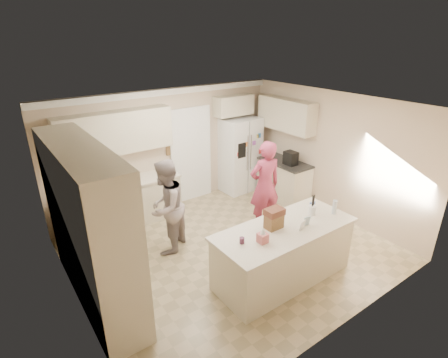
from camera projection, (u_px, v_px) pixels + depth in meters
floor at (231, 250)px, 6.36m from camera, size 5.20×4.60×0.02m
ceiling at (232, 106)px, 5.34m from camera, size 5.20×4.60×0.02m
wall_back at (168, 150)px, 7.58m from camera, size 5.20×0.02×2.60m
wall_front at (348, 248)px, 4.12m from camera, size 5.20×0.02×2.60m
wall_left at (68, 232)px, 4.45m from camera, size 0.02×4.60×2.60m
wall_right at (332, 155)px, 7.26m from camera, size 0.02×4.60×2.60m
crown_back at (165, 92)px, 7.06m from camera, size 5.20×0.08×0.12m
pantry_bank at (89, 227)px, 4.81m from camera, size 0.60×2.60×2.35m
back_base_cab at (126, 204)px, 7.06m from camera, size 2.20×0.60×0.88m
back_countertop at (124, 184)px, 6.88m from camera, size 2.24×0.63×0.04m
back_upper_cab at (115, 133)px, 6.59m from camera, size 2.20×0.35×0.80m
doorway_opening at (191, 156)px, 7.95m from camera, size 0.90×0.06×2.10m
doorway_casing at (191, 156)px, 7.92m from camera, size 1.02×0.03×2.22m
wall_frame_upper at (169, 139)px, 7.46m from camera, size 0.15×0.02×0.20m
wall_frame_lower at (169, 151)px, 7.57m from camera, size 0.15×0.02×0.20m
refrigerator at (239, 155)px, 8.49m from camera, size 0.93×0.74×1.80m
fridge_seam at (249, 159)px, 8.22m from camera, size 0.02×0.02×1.78m
fridge_dispenser at (242, 150)px, 8.00m from camera, size 0.22×0.03×0.35m
fridge_handle_l at (248, 153)px, 8.12m from camera, size 0.02×0.02×0.85m
fridge_handle_r at (251, 152)px, 8.18m from camera, size 0.02×0.02×0.85m
over_fridge_cab at (234, 105)px, 8.02m from camera, size 0.95×0.35×0.45m
right_base_cab at (284, 181)px, 8.17m from camera, size 0.60×1.20×0.88m
right_countertop at (285, 162)px, 7.99m from camera, size 0.63×1.24×0.04m
right_upper_cab at (286, 115)px, 7.80m from camera, size 0.35×1.50×0.70m
coffee_maker at (291, 158)px, 7.75m from camera, size 0.22×0.28×0.30m
island_base at (283, 254)px, 5.47m from camera, size 2.20×0.90×0.88m
island_top at (285, 229)px, 5.29m from camera, size 2.28×0.96×0.05m
utensil_crock at (312, 210)px, 5.64m from camera, size 0.13×0.13×0.15m
tissue_box at (263, 238)px, 4.88m from camera, size 0.13×0.13×0.14m
tissue_plume at (263, 231)px, 4.84m from camera, size 0.08×0.08×0.08m
dollhouse_body at (274, 221)px, 5.23m from camera, size 0.26×0.18×0.22m
dollhouse_roof at (274, 212)px, 5.17m from camera, size 0.28×0.20×0.10m
jam_jar at (242, 240)px, 4.87m from camera, size 0.07×0.07×0.09m
greeting_card_a at (302, 225)px, 5.18m from camera, size 0.12×0.06×0.16m
greeting_card_b at (307, 221)px, 5.30m from camera, size 0.12×0.05×0.16m
water_bottle at (335, 207)px, 5.63m from camera, size 0.07×0.07×0.24m
shaker_salt at (311, 205)px, 5.87m from camera, size 0.05×0.05×0.09m
shaker_pepper at (314, 204)px, 5.91m from camera, size 0.05×0.05×0.09m
teen_boy at (166, 207)px, 6.04m from camera, size 1.05×1.02×1.71m
teen_girl at (265, 186)px, 6.77m from camera, size 0.73×0.55×1.80m
fridge_magnets at (249, 159)px, 8.21m from camera, size 0.76×0.02×1.44m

